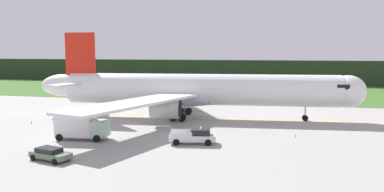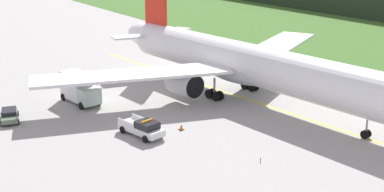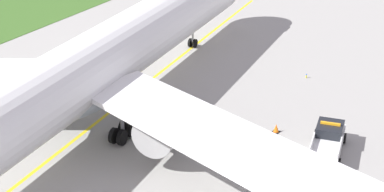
% 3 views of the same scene
% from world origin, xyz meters
% --- Properties ---
extents(ground, '(320.00, 320.00, 0.00)m').
position_xyz_m(ground, '(0.00, 0.00, 0.00)').
color(ground, '#9C9A95').
extents(taxiway_centerline_main, '(69.97, 8.27, 0.01)m').
position_xyz_m(taxiway_centerline_main, '(3.75, 7.24, 0.00)').
color(taxiway_centerline_main, yellow).
rests_on(taxiway_centerline_main, ground).
extents(airliner, '(53.51, 49.99, 14.09)m').
position_xyz_m(airliner, '(3.02, 7.16, 4.58)').
color(airliner, white).
rests_on(airliner, ground).
extents(ops_pickup_truck, '(5.80, 3.21, 1.94)m').
position_xyz_m(ops_pickup_truck, '(7.07, -10.03, 0.90)').
color(ops_pickup_truck, silver).
rests_on(ops_pickup_truck, ground).
extents(catering_truck, '(6.65, 3.39, 3.94)m').
position_xyz_m(catering_truck, '(-7.21, -11.48, 1.95)').
color(catering_truck, '#B0CCC1').
rests_on(catering_truck, ground).
extents(staff_car, '(4.66, 2.78, 1.30)m').
position_xyz_m(staff_car, '(-5.27, -20.61, 0.70)').
color(staff_car, '#586D52').
rests_on(staff_car, ground).
extents(apron_cone, '(0.54, 0.54, 0.68)m').
position_xyz_m(apron_cone, '(7.85, -5.70, 0.33)').
color(apron_cone, black).
rests_on(apron_cone, ground).
extents(taxiway_edge_light_east, '(0.12, 0.12, 0.40)m').
position_xyz_m(taxiway_edge_light_east, '(18.82, -3.86, 0.22)').
color(taxiway_edge_light_east, yellow).
rests_on(taxiway_edge_light_east, ground).
extents(taxiway_edge_light_west, '(0.12, 0.12, 0.47)m').
position_xyz_m(taxiway_edge_light_west, '(-20.10, -3.86, 0.26)').
color(taxiway_edge_light_west, yellow).
rests_on(taxiway_edge_light_west, ground).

